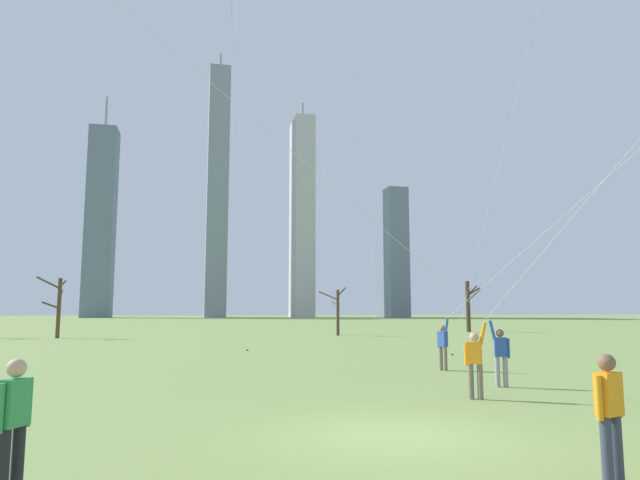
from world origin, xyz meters
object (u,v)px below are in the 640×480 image
Objects in this scene: bystander_watching_nearby at (13,422)px; bare_tree_leftmost at (469,305)px; distant_kite_drifting_right_teal at (236,13)px; bare_tree_center at (58,305)px; bystander_far_off_by_trees at (610,411)px; kite_flyer_midfield_right_red at (518,275)px; bare_tree_left_of_center at (337,310)px; kite_flyer_foreground_right_green at (525,298)px; kite_flyer_midfield_left_white at (425,286)px.

bystander_watching_nearby is 0.33× the size of bare_tree_leftmost.
distant_kite_drifting_right_teal reaches higher than bare_tree_center.
bystander_far_off_by_trees is 0.33× the size of bare_tree_leftmost.
kite_flyer_midfield_right_red is 3.37× the size of bare_tree_left_of_center.
kite_flyer_foreground_right_green reaches higher than bare_tree_left_of_center.
kite_flyer_midfield_right_red reaches higher than bare_tree_left_of_center.
kite_flyer_midfield_left_white reaches higher than bare_tree_left_of_center.
bare_tree_left_of_center is (-14.43, -4.48, -0.51)m from bare_tree_leftmost.
bystander_far_off_by_trees is 49.03m from bare_tree_leftmost.
bare_tree_leftmost is (15.63, 33.69, -0.68)m from kite_flyer_midfield_right_red.
kite_flyer_midfield_left_white is 9.97× the size of bystander_far_off_by_trees.
bare_tree_center is at bearing 101.86° from bystander_watching_nearby.
bystander_watching_nearby is 0.40× the size of bare_tree_left_of_center.
kite_flyer_midfield_left_white is 3.28× the size of bare_tree_leftmost.
bare_tree_leftmost is (24.00, 14.14, -19.68)m from distant_kite_drifting_right_teal.
distant_kite_drifting_right_teal is at bearing -38.59° from bare_tree_center.
bare_tree_leftmost is at bearing 30.49° from distant_kite_drifting_right_teal.
kite_flyer_midfield_left_white is 11.35m from bystander_watching_nearby.
kite_flyer_foreground_right_green is at bearing -76.64° from distant_kite_drifting_right_teal.
bare_tree_center is at bearing 118.10° from kite_flyer_foreground_right_green.
bare_tree_center is (-20.80, 29.48, -0.78)m from kite_flyer_midfield_right_red.
bare_tree_left_of_center is at bearing 87.66° from kite_flyer_midfield_right_red.
distant_kite_drifting_right_teal is 34.10m from bare_tree_leftmost.
bystander_far_off_by_trees is at bearing -97.70° from kite_flyer_midfield_left_white.
kite_flyer_foreground_right_green is 38.52m from bare_tree_center.
kite_flyer_midfield_right_red is 29.26m from bare_tree_left_of_center.
distant_kite_drifting_right_teal reaches higher than kite_flyer_midfield_left_white.
distant_kite_drifting_right_teal is at bearing -149.51° from bare_tree_leftmost.
kite_flyer_midfield_right_red is at bearing 59.39° from kite_flyer_foreground_right_green.
bare_tree_center is at bearing 125.21° from kite_flyer_midfield_right_red.
bystander_far_off_by_trees is 40.33m from bare_tree_left_of_center.
bystander_watching_nearby is at bearing -109.54° from bare_tree_left_of_center.
kite_flyer_midfield_left_white is at bearing -99.90° from bare_tree_left_of_center.
kite_flyer_midfield_right_red reaches higher than bystander_far_off_by_trees.
bare_tree_center reaches higher than bystander_far_off_by_trees.
bare_tree_center is (-36.43, -4.22, -0.10)m from bare_tree_leftmost.
kite_flyer_midfield_left_white reaches higher than bystander_far_off_by_trees.
kite_flyer_midfield_right_red is 0.85× the size of kite_flyer_midfield_left_white.
bare_tree_left_of_center reaches higher than bystander_far_off_by_trees.
kite_flyer_midfield_left_white is 35.69m from bare_tree_center.
kite_flyer_midfield_left_white reaches higher than kite_flyer_foreground_right_green.
bystander_watching_nearby is at bearing -98.22° from distant_kite_drifting_right_teal.
bare_tree_left_of_center is (13.79, 38.85, 1.23)m from bystander_watching_nearby.
bystander_watching_nearby is 40.00m from bare_tree_center.
kite_flyer_foreground_right_green reaches higher than bare_tree_center.
kite_flyer_midfield_left_white is at bearing 82.30° from bystander_far_off_by_trees.
bare_tree_center is at bearing 117.58° from kite_flyer_midfield_left_white.
bare_tree_leftmost reaches higher than bare_tree_center.
distant_kite_drifting_right_teal reaches higher than kite_flyer_midfield_right_red.
kite_flyer_midfield_right_red is 37.15m from bare_tree_leftmost.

